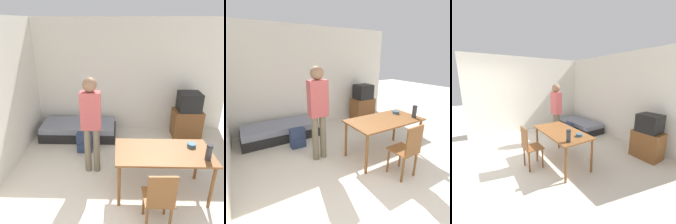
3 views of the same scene
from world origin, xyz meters
TOP-DOWN VIEW (x-y plane):
  - ground_plane at (0.00, 0.00)m, footprint 20.00×20.00m
  - wall_back at (0.00, 3.74)m, footprint 5.14×0.06m
  - daybed at (-1.01, 3.22)m, footprint 1.76×0.82m
  - tv at (1.56, 3.29)m, footprint 0.65×0.47m
  - dining_table at (0.62, 1.38)m, footprint 1.47×0.76m
  - wooden_chair at (0.45, 0.67)m, footprint 0.39×0.39m
  - person_standing at (-0.54, 1.91)m, footprint 0.34×0.24m
  - thermos_flask at (1.21, 1.18)m, footprint 0.09×0.09m
  - mate_bowl at (1.09, 1.53)m, footprint 0.13×0.13m
  - backpack at (-0.78, 2.54)m, footprint 0.32×0.21m

SIDE VIEW (x-z plane):
  - ground_plane at x=0.00m, z-range 0.00..0.00m
  - daybed at x=-1.01m, z-range 0.00..0.36m
  - backpack at x=-0.78m, z-range 0.00..0.43m
  - tv at x=1.56m, z-range -0.04..1.07m
  - wooden_chair at x=0.45m, z-range 0.06..1.00m
  - dining_table at x=0.62m, z-range 0.30..1.07m
  - mate_bowl at x=1.09m, z-range 0.77..0.82m
  - thermos_flask at x=1.21m, z-range 0.78..1.02m
  - person_standing at x=-0.54m, z-range 0.16..1.94m
  - wall_back at x=0.00m, z-range 0.00..2.70m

